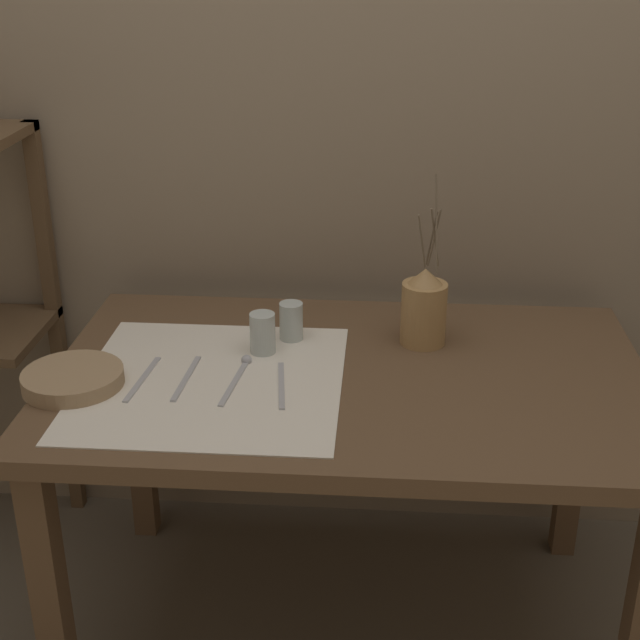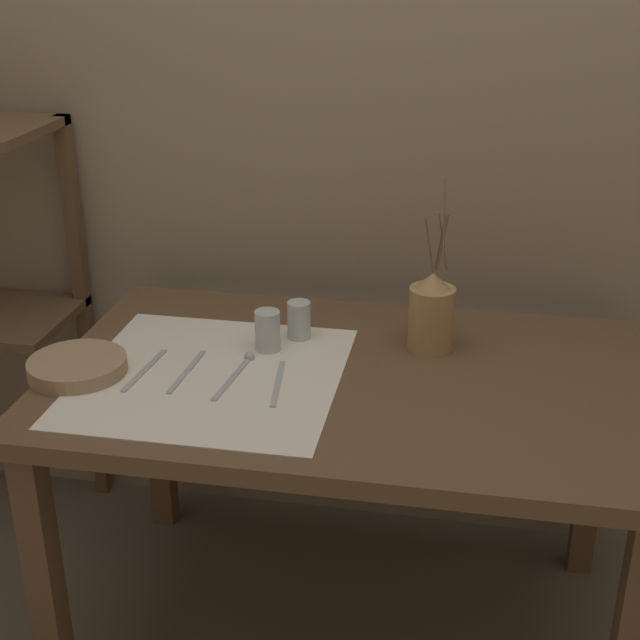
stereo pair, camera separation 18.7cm
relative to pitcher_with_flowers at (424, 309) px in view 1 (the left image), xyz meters
name	(u,v)px [view 1 (the left image)]	position (x,y,z in m)	size (l,w,h in m)	color
ground_plane	(345,625)	(-0.16, -0.16, -0.79)	(12.00, 12.00, 0.00)	brown
stone_wall_back	(361,96)	(-0.16, 0.35, 0.41)	(7.00, 0.06, 2.40)	gray
wooden_table	(349,407)	(-0.16, -0.16, -0.17)	(1.28, 0.80, 0.70)	brown
linen_cloth	(212,381)	(-0.45, -0.23, -0.08)	(0.55, 0.56, 0.00)	silver
pitcher_with_flowers	(424,309)	(0.00, 0.00, 0.00)	(0.10, 0.10, 0.40)	#A87F4C
wooden_bowl	(73,379)	(-0.73, -0.27, -0.07)	(0.21, 0.21, 0.04)	#9E7F5B
glass_tumbler_near	(263,333)	(-0.36, -0.08, -0.04)	(0.06, 0.06, 0.09)	#B7C1BC
glass_tumbler_far	(291,321)	(-0.30, -0.01, -0.04)	(0.05, 0.05, 0.09)	#B7C1BC
fork_outer	(142,379)	(-0.59, -0.24, -0.08)	(0.03, 0.20, 0.00)	#A8A8AD
knife_center	(186,378)	(-0.50, -0.23, -0.08)	(0.02, 0.20, 0.00)	#A8A8AD
spoon_inner	(242,369)	(-0.39, -0.18, -0.08)	(0.04, 0.21, 0.02)	#A8A8AD
fork_inner	(281,385)	(-0.30, -0.24, -0.08)	(0.04, 0.20, 0.00)	#A8A8AD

